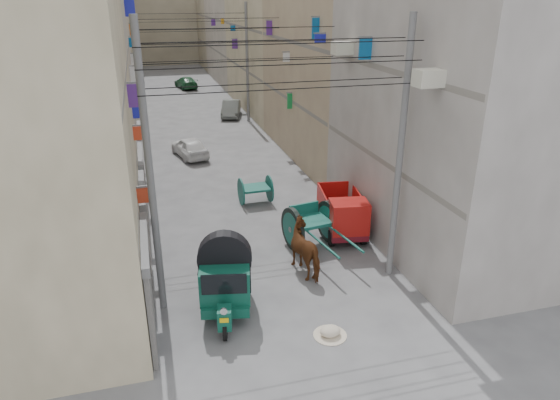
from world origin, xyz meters
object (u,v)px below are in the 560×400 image
object	(u,v)px
second_cart	(255,189)
distant_car_grey	(231,109)
tonga_cart	(311,225)
distant_car_green	(186,83)
mini_truck	(344,217)
auto_rickshaw	(226,276)
feed_sack	(330,331)
horse	(308,249)
distant_car_white	(190,147)

from	to	relation	value
second_cart	distant_car_grey	distance (m)	16.97
tonga_cart	second_cart	world-z (taller)	tonga_cart
distant_car_green	mini_truck	bearing A→B (deg)	83.59
auto_rickshaw	second_cart	xyz separation A→B (m)	(2.55, 7.57, -0.47)
feed_sack	distant_car_grey	size ratio (longest dim) A/B	0.16
tonga_cart	distant_car_green	world-z (taller)	tonga_cart
tonga_cart	horse	distance (m)	1.85
auto_rickshaw	distant_car_white	distance (m)	15.09
tonga_cart	horse	size ratio (longest dim) A/B	1.86
distant_car_grey	distant_car_white	bearing A→B (deg)	-98.41
feed_sack	second_cart	bearing A→B (deg)	89.32
mini_truck	distant_car_green	size ratio (longest dim) A/B	0.85
distant_car_grey	distant_car_green	distance (m)	13.31
auto_rickshaw	distant_car_white	world-z (taller)	auto_rickshaw
second_cart	feed_sack	bearing A→B (deg)	-93.14
second_cart	auto_rickshaw	bearing A→B (deg)	-111.11
feed_sack	distant_car_white	xyz separation A→B (m)	(-1.95, 16.99, 0.42)
second_cart	distant_car_grey	xyz separation A→B (m)	(1.94, 16.86, -0.05)
mini_truck	distant_car_green	world-z (taller)	mini_truck
mini_truck	horse	size ratio (longest dim) A/B	1.65
feed_sack	distant_car_white	world-z (taller)	distant_car_white
feed_sack	distant_car_green	distance (m)	39.50
auto_rickshaw	mini_truck	world-z (taller)	auto_rickshaw
second_cart	distant_car_green	distance (m)	30.01
distant_car_green	second_cart	bearing A→B (deg)	79.55
tonga_cart	feed_sack	size ratio (longest dim) A/B	6.46
auto_rickshaw	distant_car_grey	xyz separation A→B (m)	(4.49, 24.43, -0.52)
auto_rickshaw	horse	distance (m)	3.27
tonga_cart	distant_car_grey	xyz separation A→B (m)	(0.89, 21.27, -0.23)
distant_car_green	feed_sack	bearing A→B (deg)	79.33
second_cart	feed_sack	world-z (taller)	second_cart
second_cart	distant_car_grey	size ratio (longest dim) A/B	0.39
mini_truck	feed_sack	size ratio (longest dim) A/B	5.73
auto_rickshaw	horse	world-z (taller)	auto_rickshaw
distant_car_white	distant_car_green	world-z (taller)	distant_car_white
distant_car_grey	tonga_cart	bearing A→B (deg)	-77.67
distant_car_green	distant_car_grey	bearing A→B (deg)	88.25
tonga_cart	distant_car_green	distance (m)	34.44
feed_sack	auto_rickshaw	bearing A→B (deg)	141.83
second_cart	distant_car_green	bearing A→B (deg)	87.79
mini_truck	distant_car_grey	world-z (taller)	mini_truck
auto_rickshaw	horse	size ratio (longest dim) A/B	1.41
mini_truck	horse	distance (m)	2.89
feed_sack	horse	size ratio (longest dim) A/B	0.29
auto_rickshaw	mini_truck	distance (m)	6.08
second_cart	distant_car_white	size ratio (longest dim) A/B	0.42
auto_rickshaw	distant_car_grey	world-z (taller)	auto_rickshaw
mini_truck	second_cart	size ratio (longest dim) A/B	2.32
distant_car_grey	horse	bearing A→B (deg)	-79.17
horse	distant_car_grey	bearing A→B (deg)	-106.75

